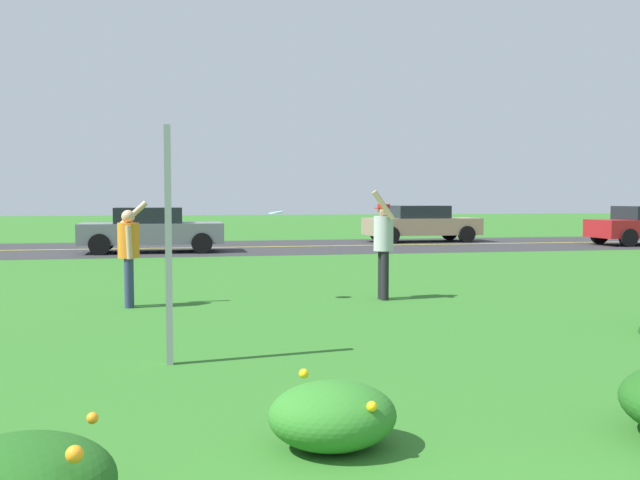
% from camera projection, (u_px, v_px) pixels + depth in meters
% --- Properties ---
extents(ground_plane, '(120.00, 120.00, 0.00)m').
position_uv_depth(ground_plane, '(233.00, 290.00, 13.59)').
color(ground_plane, '#2D6B23').
extents(highway_strip, '(120.00, 7.77, 0.01)m').
position_uv_depth(highway_strip, '(205.00, 248.00, 25.11)').
color(highway_strip, '#2D2D30').
rests_on(highway_strip, ground).
extents(highway_center_stripe, '(120.00, 0.16, 0.00)m').
position_uv_depth(highway_center_stripe, '(205.00, 248.00, 25.11)').
color(highway_center_stripe, yellow).
rests_on(highway_center_stripe, ground).
extents(daylily_clump_mid_left, '(0.91, 0.80, 0.50)m').
position_uv_depth(daylily_clump_mid_left, '(333.00, 415.00, 4.99)').
color(daylily_clump_mid_left, '#2D7526').
rests_on(daylily_clump_mid_left, ground).
extents(sign_post_near_path, '(0.07, 0.10, 2.51)m').
position_uv_depth(sign_post_near_path, '(169.00, 246.00, 7.46)').
color(sign_post_near_path, '#93969B').
rests_on(sign_post_near_path, ground).
extents(person_thrower_orange_shirt, '(0.47, 0.48, 1.71)m').
position_uv_depth(person_thrower_orange_shirt, '(129.00, 249.00, 11.43)').
color(person_thrower_orange_shirt, orange).
rests_on(person_thrower_orange_shirt, ground).
extents(person_catcher_red_cap_gray_shirt, '(0.43, 0.48, 1.89)m').
position_uv_depth(person_catcher_red_cap_gray_shirt, '(383.00, 241.00, 12.28)').
color(person_catcher_red_cap_gray_shirt, '#B2B2B7').
rests_on(person_catcher_red_cap_gray_shirt, ground).
extents(frisbee_pale_blue, '(0.26, 0.26, 0.07)m').
position_uv_depth(frisbee_pale_blue, '(276.00, 213.00, 12.08)').
color(frisbee_pale_blue, '#ADD6E5').
extents(car_gray_center_left, '(4.50, 2.00, 1.45)m').
position_uv_depth(car_gray_center_left, '(151.00, 229.00, 23.00)').
color(car_gray_center_left, slate).
rests_on(car_gray_center_left, ground).
extents(car_tan_center_right, '(4.50, 2.00, 1.45)m').
position_uv_depth(car_tan_center_right, '(421.00, 223.00, 28.53)').
color(car_tan_center_right, '#937F60').
rests_on(car_tan_center_right, ground).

